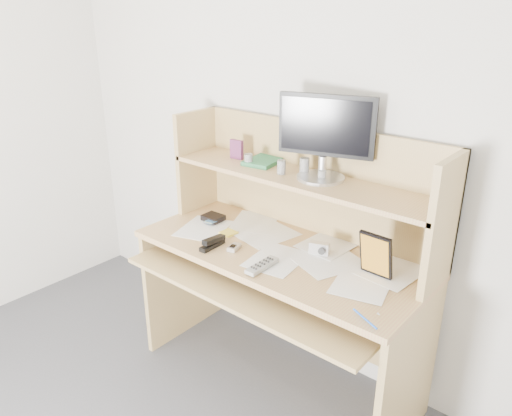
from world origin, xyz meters
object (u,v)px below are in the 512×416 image
Objects in this scene: keyboard at (252,270)px; tv_remote at (262,266)px; desk at (289,255)px; game_case at (376,255)px; monitor at (325,135)px.

keyboard is 2.47× the size of tv_remote.
tv_remote reaches higher than keyboard.
desk is 7.79× the size of tv_remote.
game_case is (0.54, 0.16, 0.19)m from keyboard.
desk reaches higher than tv_remote.
game_case is 0.57m from monitor.
monitor is (0.18, 0.30, 0.62)m from keyboard.
game_case is (0.41, 0.24, 0.09)m from tv_remote.
keyboard is 0.18m from tv_remote.
tv_remote is (0.05, -0.27, 0.07)m from desk.
tv_remote is at bearing -35.81° from keyboard.
desk reaches higher than game_case.
game_case is (0.46, -0.02, 0.16)m from desk.
desk is 0.28m from tv_remote.
desk is 0.20m from keyboard.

